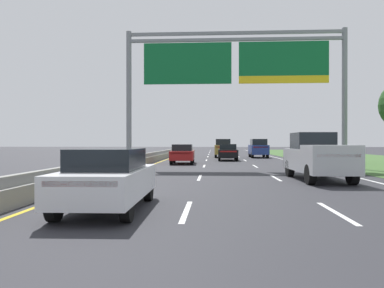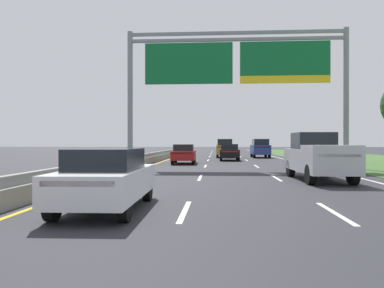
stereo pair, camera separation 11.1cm
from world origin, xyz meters
TOP-DOWN VIEW (x-y plane):
  - ground_plane at (0.00, 35.00)m, footprint 220.00×220.00m
  - lane_striping at (0.00, 34.54)m, footprint 11.96×106.00m
  - median_barrier_concrete at (-6.60, 35.00)m, footprint 0.60×110.00m
  - overhead_sign_gantry at (0.30, 26.82)m, footprint 15.06×0.42m
  - pickup_truck_silver at (3.59, 18.58)m, footprint 2.14×5.45m
  - car_red_left_lane_sedan at (-3.68, 31.49)m, footprint 1.93×4.44m
  - car_gold_centre_lane_suv at (-0.09, 44.62)m, footprint 1.93×4.71m
  - car_blue_right_lane_suv at (3.94, 44.25)m, footprint 1.93×4.71m
  - car_white_left_lane_sedan at (-3.86, 10.57)m, footprint 1.90×4.43m
  - car_black_centre_lane_sedan at (0.20, 37.31)m, footprint 1.88×4.43m

SIDE VIEW (x-z plane):
  - ground_plane at x=0.00m, z-range 0.00..0.00m
  - lane_striping at x=0.00m, z-range 0.00..0.01m
  - median_barrier_concrete at x=-6.60m, z-range -0.07..0.78m
  - car_red_left_lane_sedan at x=-3.68m, z-range 0.03..1.60m
  - car_white_left_lane_sedan at x=-3.86m, z-range 0.03..1.60m
  - car_black_centre_lane_sedan at x=0.20m, z-range 0.03..1.60m
  - pickup_truck_silver at x=3.59m, z-range -0.03..2.17m
  - car_gold_centre_lane_suv at x=-0.09m, z-range 0.04..2.15m
  - car_blue_right_lane_suv at x=3.94m, z-range 0.04..2.15m
  - overhead_sign_gantry at x=0.30m, z-range 2.00..11.44m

